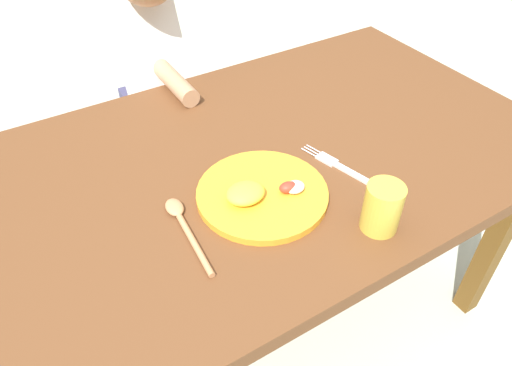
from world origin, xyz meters
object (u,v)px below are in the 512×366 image
at_px(fork, 342,168).
at_px(spoon, 183,224).
at_px(person, 156,95).
at_px(plate, 261,194).
at_px(drinking_cup, 382,208).

bearing_deg(fork, spoon, 72.41).
xyz_separation_m(fork, person, (-0.18, 0.70, -0.12)).
distance_m(fork, spoon, 0.38).
bearing_deg(plate, person, 87.67).
bearing_deg(drinking_cup, fork, 73.38).
relative_size(spoon, drinking_cup, 2.15).
bearing_deg(person, plate, 87.67).
relative_size(fork, spoon, 0.97).
xyz_separation_m(plate, spoon, (-0.18, 0.01, -0.00)).
bearing_deg(drinking_cup, person, 98.12).
bearing_deg(drinking_cup, plate, 128.86).
relative_size(fork, drinking_cup, 2.09).
distance_m(plate, fork, 0.21).
distance_m(fork, person, 0.73).
xyz_separation_m(drinking_cup, person, (-0.13, 0.88, -0.16)).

